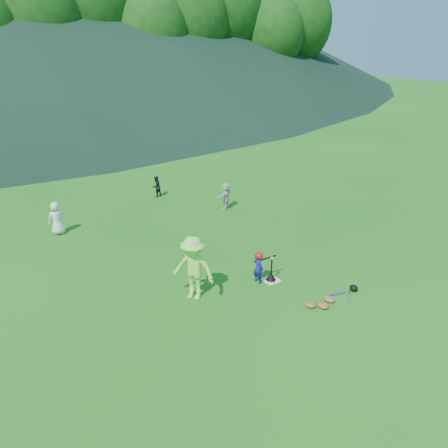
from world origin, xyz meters
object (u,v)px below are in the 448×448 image
object	(u,v)px
home_plate	(271,280)
equipment_pile	(329,299)
batter_child	(258,268)
fielder_a	(57,218)
fielder_d	(226,196)
adult_coach	(193,268)
batting_tee	(271,276)
fielder_b	(156,186)

from	to	relation	value
home_plate	equipment_pile	distance (m)	1.84
batter_child	fielder_a	bearing A→B (deg)	23.04
home_plate	equipment_pile	size ratio (longest dim) A/B	0.25
batter_child	equipment_pile	distance (m)	2.15
fielder_a	fielder_d	bearing A→B (deg)	178.89
adult_coach	fielder_a	bearing A→B (deg)	162.14
home_plate	fielder_d	xyz separation A→B (m)	(2.10, 5.55, 0.54)
batting_tee	equipment_pile	world-z (taller)	batting_tee
home_plate	batting_tee	bearing A→B (deg)	0.00
fielder_b	fielder_d	xyz separation A→B (m)	(1.75, -2.92, 0.08)
fielder_a	home_plate	bearing A→B (deg)	132.37
home_plate	fielder_b	world-z (taller)	fielder_b
fielder_d	equipment_pile	distance (m)	7.44
home_plate	adult_coach	distance (m)	2.54
fielder_a	equipment_pile	bearing A→B (deg)	130.02
fielder_d	equipment_pile	size ratio (longest dim) A/B	0.61
fielder_b	fielder_d	world-z (taller)	fielder_d
adult_coach	fielder_b	bearing A→B (deg)	126.08
fielder_b	batting_tee	bearing A→B (deg)	68.70
batter_child	adult_coach	world-z (taller)	adult_coach
home_plate	batting_tee	distance (m)	0.12
fielder_b	batting_tee	xyz separation A→B (m)	(-0.35, -8.47, -0.34)
fielder_d	batting_tee	size ratio (longest dim) A/B	1.62
fielder_a	fielder_b	distance (m)	4.98
home_plate	adult_coach	bearing A→B (deg)	168.77
adult_coach	fielder_d	distance (m)	6.76
adult_coach	equipment_pile	xyz separation A→B (m)	(2.95, -2.19, -0.84)
adult_coach	equipment_pile	distance (m)	3.77
batter_child	fielder_d	world-z (taller)	fielder_d
batter_child	equipment_pile	world-z (taller)	batter_child
adult_coach	home_plate	bearing A→B (deg)	43.37
batting_tee	fielder_a	bearing A→B (deg)	122.50
fielder_d	batting_tee	world-z (taller)	fielder_d
fielder_b	equipment_pile	distance (m)	10.21
fielder_a	adult_coach	bearing A→B (deg)	117.41
batter_child	fielder_a	world-z (taller)	fielder_a
fielder_a	batting_tee	world-z (taller)	fielder_a
batter_child	adult_coach	bearing A→B (deg)	72.91
batter_child	fielder_d	xyz separation A→B (m)	(2.48, 5.41, 0.08)
fielder_b	fielder_d	distance (m)	3.41
batter_child	fielder_a	size ratio (longest dim) A/B	0.78
equipment_pile	fielder_d	bearing A→B (deg)	78.47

